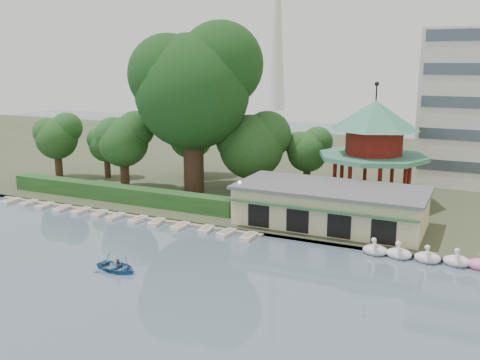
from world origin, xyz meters
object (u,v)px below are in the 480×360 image
Objects in this scene: dock at (121,213)px; boathouse at (330,205)px; pavilion at (374,142)px; big_tree at (194,83)px; rowboat_with_passengers at (117,264)px.

boathouse is (22.00, 4.77, 2.25)m from dock.
pavilion reaches higher than boathouse.
pavilion is at bearing 31.66° from dock.
big_tree is at bearing 161.62° from boathouse.
boathouse is 0.90× the size of big_tree.
pavilion reaches higher than rowboat_with_passengers.
rowboat_with_passengers is (6.48, -24.19, -13.25)m from big_tree.
big_tree is (3.19, 11.02, 13.67)m from dock.
boathouse is at bearing 12.24° from dock.
pavilion is at bearing 10.28° from big_tree.
rowboat_with_passengers reaches higher than dock.
big_tree reaches higher than dock.
boathouse is 11.43m from pavilion.
big_tree is 3.74× the size of rowboat_with_passengers.
rowboat_with_passengers is at bearing -124.51° from boathouse.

